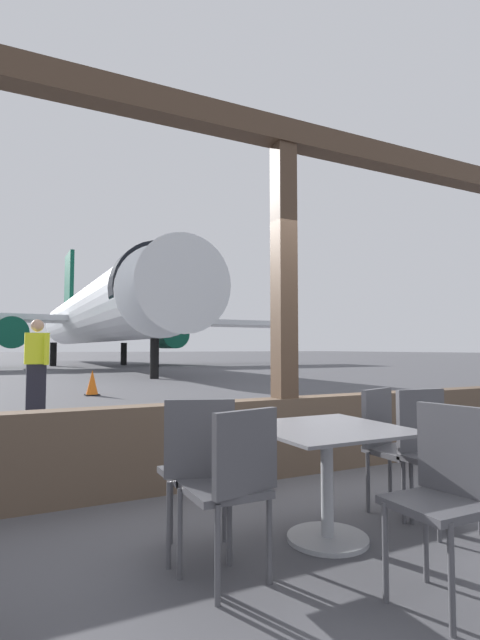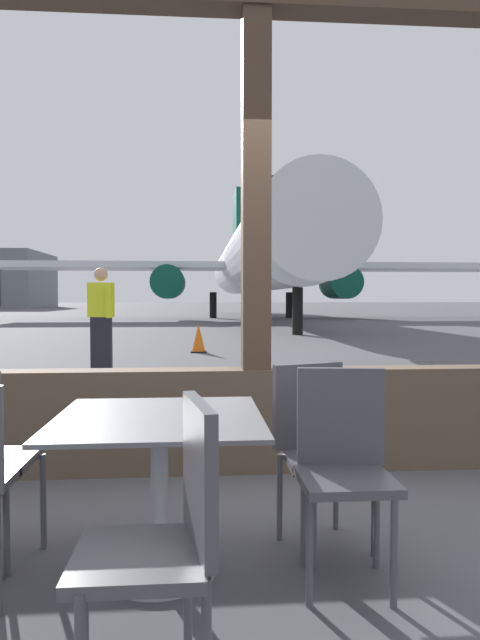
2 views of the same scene
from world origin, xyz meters
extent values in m
plane|color=#4C4C51|center=(0.00, 40.00, 0.00)|extent=(220.00, 220.00, 0.00)
cube|color=brown|center=(0.00, 0.00, 0.37)|extent=(7.47, 0.24, 0.74)
cube|color=#4C3828|center=(0.00, 0.00, 3.41)|extent=(7.47, 0.24, 0.24)
cube|color=#4C3828|center=(0.00, 0.00, 1.64)|extent=(0.20, 0.20, 3.29)
cube|color=slate|center=(-0.60, -1.48, 0.71)|extent=(0.93, 0.93, 0.02)
cylinder|color=#9EA0A5|center=(-0.60, -1.48, 0.35)|extent=(0.08, 0.08, 0.70)
cylinder|color=#9EA0A5|center=(-0.60, -1.48, 0.01)|extent=(0.52, 0.52, 0.03)
cube|color=#4C4C51|center=(0.22, -1.66, 0.47)|extent=(0.40, 0.40, 0.04)
cube|color=#4C4C51|center=(0.24, -1.48, 0.71)|extent=(0.40, 0.09, 0.45)
cylinder|color=#4C4C51|center=(0.37, -1.85, 0.23)|extent=(0.03, 0.03, 0.47)
cylinder|color=#4C4C51|center=(0.03, -1.81, 0.23)|extent=(0.03, 0.03, 0.47)
cylinder|color=#4C4C51|center=(0.41, -1.51, 0.23)|extent=(0.03, 0.03, 0.47)
cylinder|color=#4C4C51|center=(0.07, -1.47, 0.23)|extent=(0.03, 0.03, 0.47)
cube|color=#4C4C51|center=(-0.60, -2.34, 0.47)|extent=(0.40, 0.40, 0.04)
cube|color=#4C4C51|center=(-0.42, -2.31, 0.72)|extent=(0.11, 0.40, 0.45)
cylinder|color=#4C4C51|center=(-0.74, -2.54, 0.24)|extent=(0.03, 0.03, 0.47)
cylinder|color=#4C4C51|center=(-0.79, -2.20, 0.24)|extent=(0.03, 0.03, 0.47)
cylinder|color=#4C4C51|center=(-0.46, -2.15, 0.24)|extent=(0.03, 0.03, 0.47)
cube|color=#4C4C51|center=(-1.41, -1.29, 0.48)|extent=(0.40, 0.40, 0.04)
cube|color=#4C4C51|center=(-1.48, -1.46, 0.72)|extent=(0.39, 0.18, 0.44)
cylinder|color=#4C4C51|center=(-1.51, -1.07, 0.24)|extent=(0.03, 0.03, 0.48)
cylinder|color=#4C4C51|center=(-1.20, -1.19, 0.24)|extent=(0.03, 0.03, 0.48)
cylinder|color=#4C4C51|center=(-1.63, -1.39, 0.24)|extent=(0.03, 0.03, 0.48)
cylinder|color=#4C4C51|center=(-1.31, -1.51, 0.24)|extent=(0.03, 0.03, 0.48)
cube|color=#4C4C51|center=(-1.41, -1.66, 0.48)|extent=(0.40, 0.40, 0.04)
cube|color=#4C4C51|center=(-1.37, -1.84, 0.71)|extent=(0.40, 0.13, 0.42)
cylinder|color=#4C4C51|center=(-1.62, -1.53, 0.24)|extent=(0.03, 0.03, 0.48)
cylinder|color=#4C4C51|center=(-1.29, -1.46, 0.24)|extent=(0.03, 0.03, 0.48)
cylinder|color=#4C4C51|center=(-1.54, -1.87, 0.24)|extent=(0.03, 0.03, 0.48)
cylinder|color=#4C4C51|center=(-1.21, -1.79, 0.24)|extent=(0.03, 0.03, 0.48)
cube|color=#4C4C51|center=(0.22, -1.29, 0.45)|extent=(0.40, 0.40, 0.04)
cube|color=#4C4C51|center=(0.16, -1.12, 0.69)|extent=(0.39, 0.16, 0.44)
cylinder|color=#4C4C51|center=(0.43, -1.40, 0.22)|extent=(0.03, 0.03, 0.45)
cylinder|color=#4C4C51|center=(0.11, -1.51, 0.22)|extent=(0.03, 0.03, 0.45)
cylinder|color=#4C4C51|center=(0.32, -1.08, 0.22)|extent=(0.03, 0.03, 0.45)
cylinder|color=#4C4C51|center=(0.00, -1.18, 0.22)|extent=(0.03, 0.03, 0.45)
cylinder|color=silver|center=(2.99, 29.51, 3.45)|extent=(3.68, 31.38, 3.68)
cone|color=silver|center=(2.99, 12.52, 3.45)|extent=(3.50, 2.60, 3.50)
cylinder|color=black|center=(2.99, 14.42, 3.60)|extent=(3.76, 0.90, 3.76)
cube|color=silver|center=(11.09, 29.78, 3.15)|extent=(14.36, 4.20, 0.36)
cylinder|color=#0C4C38|center=(-2.05, 28.38, 2.15)|extent=(1.90, 3.20, 1.90)
cylinder|color=#0C4C38|center=(8.04, 28.38, 2.15)|extent=(1.90, 3.20, 1.90)
cube|color=#0C4C38|center=(2.99, 43.71, 7.70)|extent=(0.36, 4.40, 5.20)
cylinder|color=black|center=(2.99, 14.72, 0.81)|extent=(0.36, 0.36, 1.61)
cylinder|color=black|center=(0.59, 30.78, 0.81)|extent=(0.44, 0.44, 1.61)
cylinder|color=black|center=(5.39, 30.78, 0.81)|extent=(0.44, 0.44, 1.61)
cube|color=black|center=(-1.96, 5.09, 0.47)|extent=(0.32, 0.20, 0.95)
cube|color=yellow|center=(-1.96, 5.09, 1.23)|extent=(0.40, 0.22, 0.55)
sphere|color=tan|center=(-1.96, 5.09, 1.63)|extent=(0.22, 0.22, 0.22)
cylinder|color=yellow|center=(-2.11, 5.28, 1.20)|extent=(0.09, 0.09, 0.52)
cylinder|color=yellow|center=(-1.81, 4.90, 1.20)|extent=(0.09, 0.09, 0.52)
cone|color=orange|center=(-0.39, 8.84, 0.33)|extent=(0.32, 0.32, 0.67)
cube|color=black|center=(-0.39, 8.84, 0.01)|extent=(0.36, 0.36, 0.03)
camera|label=1|loc=(-2.49, -4.02, 1.23)|focal=26.68mm
camera|label=2|loc=(-0.43, -4.01, 1.26)|focal=31.33mm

